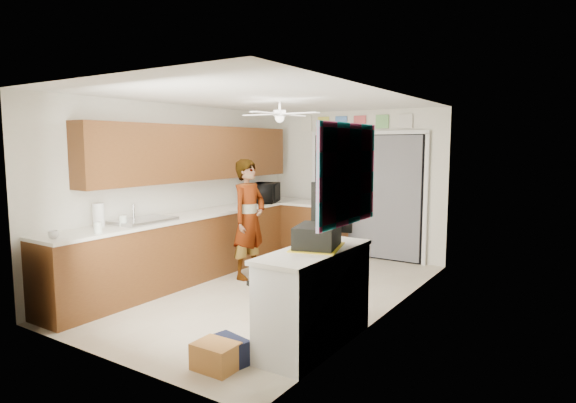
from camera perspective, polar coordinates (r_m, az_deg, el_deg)
The scene contains 41 objects.
floor at distance 6.49m, azimuth -1.96°, elevation -10.49°, with size 5.00×5.00×0.00m, color beige.
ceiling at distance 6.23m, azimuth -2.05°, elevation 12.06°, with size 5.00×5.00×0.00m, color white.
wall_back at distance 8.40m, azimuth 7.85°, elevation 2.09°, with size 3.20×3.20×0.00m, color white.
wall_front at distance 4.45m, azimuth -20.86°, elevation -2.41°, with size 3.20×3.20×0.00m, color white.
wall_left at distance 7.27m, azimuth -12.39°, elevation 1.28°, with size 5.00×5.00×0.00m, color white.
wall_right at distance 5.48m, azimuth 11.82°, elevation -0.45°, with size 5.00×5.00×0.00m, color white.
left_base_cabinets at distance 7.18m, azimuth -10.54°, elevation -5.20°, with size 0.60×4.80×0.90m, color brown.
left_countertop at distance 7.09m, azimuth -10.56°, elevation -1.50°, with size 0.62×4.80×0.04m, color white.
upper_cabinets at distance 7.27m, azimuth -10.48°, elevation 5.67°, with size 0.32×4.00×0.80m, color brown.
sink_basin at distance 6.41m, azimuth -16.74°, elevation -2.23°, with size 0.50×0.76×0.06m, color silver.
faucet at distance 6.54m, azimuth -17.85°, elevation -1.25°, with size 0.03×0.03×0.22m, color silver.
peninsula_base at distance 8.29m, azimuth 3.14°, elevation -3.49°, with size 1.00×0.60×0.90m, color brown.
peninsula_top at distance 8.22m, azimuth 3.16°, elevation -0.27°, with size 1.04×0.64×0.04m, color white.
back_opening_recess at distance 8.29m, azimuth 9.30°, elevation 0.62°, with size 2.00×0.06×2.10m, color black.
curtain_panel at distance 8.25m, azimuth 9.19°, elevation 0.59°, with size 1.90×0.03×2.05m, color gray.
door_trim_left at distance 8.72m, azimuth 3.07°, elevation 1.00°, with size 0.06×0.04×2.10m, color white.
door_trim_right at distance 7.90m, azimuth 15.99°, elevation 0.15°, with size 0.06×0.04×2.10m, color white.
door_trim_head at distance 8.21m, azimuth 9.36°, elevation 8.04°, with size 2.10×0.04×0.06m, color white.
header_frame_0 at distance 8.62m, azimuth 4.22°, elevation 9.24°, with size 0.22×0.02×0.22m, color #DBD949.
header_frame_1 at distance 8.46m, azimuth 6.32°, elevation 9.27°, with size 0.22×0.02×0.22m, color #5388DE.
header_frame_2 at distance 8.31m, azimuth 8.51°, elevation 9.28°, with size 0.22×0.02×0.22m, color #D44F55.
header_frame_3 at distance 8.15m, azimuth 11.10°, elevation 9.28°, with size 0.22×0.02×0.22m, color #73B869.
header_frame_4 at distance 8.01m, azimuth 13.78°, elevation 9.26°, with size 0.22×0.02×0.22m, color silver.
route66_sign at distance 8.80m, azimuth 2.20°, elevation 9.20°, with size 0.22×0.02×0.26m, color silver.
right_counter_base at distance 4.70m, azimuth 3.22°, elevation -11.54°, with size 0.50×1.40×0.90m, color white.
right_counter_top at distance 4.58m, azimuth 3.15°, elevation -5.92°, with size 0.54×1.44×0.04m, color white.
abstract_painting at distance 4.54m, azimuth 7.11°, elevation 3.24°, with size 0.03×1.15×0.95m, color #F75BA7.
ceiling_fan at distance 6.38m, azimuth -1.00°, elevation 10.32°, with size 1.14×1.14×0.24m, color white.
microwave at distance 8.23m, azimuth -2.72°, elevation 1.04°, with size 0.60×0.41×0.33m, color black.
cup at distance 5.64m, azimuth -26.06°, elevation -3.56°, with size 0.11×0.11×0.08m, color white.
jar_a at distance 5.77m, azimuth -21.60°, elevation -2.91°, with size 0.09×0.09×0.13m, color silver.
jar_b at distance 6.17m, azimuth -18.98°, elevation -2.17°, with size 0.09×0.09×0.13m, color silver.
paper_towel_roll at distance 6.19m, azimuth -21.55°, elevation -1.51°, with size 0.13×0.13×0.29m, color white.
suitcase at distance 4.63m, azimuth 3.49°, elevation -4.15°, with size 0.38×0.51×0.22m, color black.
suitcase_rim at distance 4.66m, azimuth 3.48°, elevation -5.47°, with size 0.44×0.58×0.02m, color yellow.
suitcase_lid at distance 4.85m, azimuth 5.20°, elevation -0.69°, with size 0.42×0.03×0.50m, color black.
cardboard_box at distance 4.38m, azimuth -8.55°, elevation -17.67°, with size 0.37×0.28×0.23m, color #C9843F.
navy_crate at distance 4.46m, azimuth -7.47°, elevation -17.27°, with size 0.37×0.30×0.22m, color black.
cabinet_door_panel at distance 5.63m, azimuth -1.42°, elevation -10.40°, with size 0.35×0.03×0.53m, color brown.
man at distance 6.94m, azimuth -4.65°, elevation -2.08°, with size 0.63×0.41×1.72m, color white.
dog at distance 6.39m, azimuth -1.41°, elevation -8.49°, with size 0.27×0.62×0.49m, color black.
Camera 1 is at (3.56, -5.07, 1.92)m, focal length 30.00 mm.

